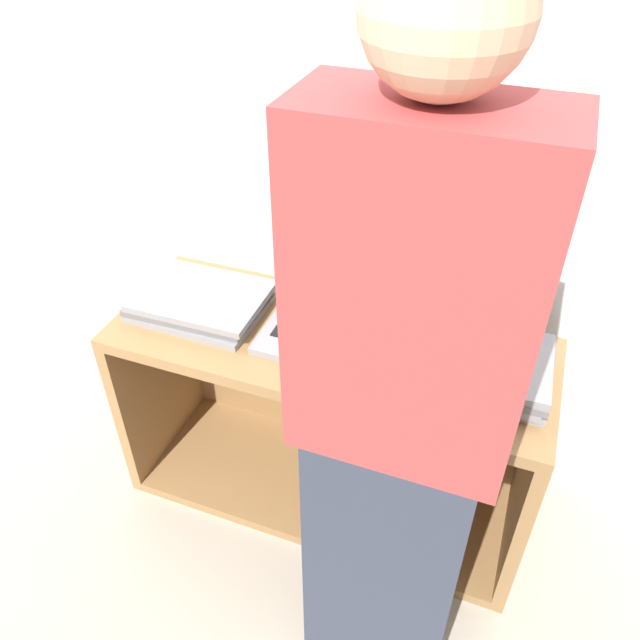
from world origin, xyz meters
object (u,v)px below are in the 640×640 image
object	(u,v)px
laptop_stack_left	(201,301)
laptop_stack_right	(475,363)
person	(401,421)
laptop_open	(336,312)

from	to	relation	value
laptop_stack_left	laptop_stack_right	size ratio (longest dim) A/B	1.01
laptop_stack_left	laptop_stack_right	bearing A→B (deg)	-0.26
person	laptop_stack_left	bearing A→B (deg)	149.19
laptop_stack_right	person	bearing A→B (deg)	-103.86
laptop_stack_left	person	size ratio (longest dim) A/B	0.23
person	laptop_stack_right	bearing A→B (deg)	76.14
laptop_stack_left	laptop_stack_right	world-z (taller)	laptop_stack_right
laptop_open	person	xyz separation A→B (m)	(0.29, -0.46, 0.15)
laptop_open	laptop_stack_right	size ratio (longest dim) A/B	0.96
person	laptop_open	bearing A→B (deg)	122.31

